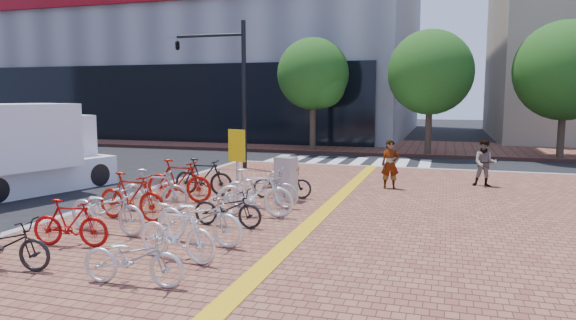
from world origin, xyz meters
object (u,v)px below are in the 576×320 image
(pedestrian_a, at_px, (390,164))
(yellow_sign, at_px, (237,152))
(bike_9, at_px, (199,218))
(bike_13, at_px, (282,183))
(box_truck, at_px, (30,150))
(bike_1, at_px, (70,223))
(bike_11, at_px, (255,193))
(bike_0, at_px, (5,244))
(bike_8, at_px, (177,233))
(bike_2, at_px, (107,209))
(pedestrian_b, at_px, (485,163))
(bike_7, at_px, (133,258))
(utility_box, at_px, (286,179))
(traffic_light_pole, at_px, (213,68))
(bike_3, at_px, (131,197))
(bike_5, at_px, (179,181))
(bike_12, at_px, (261,188))
(bike_6, at_px, (203,177))
(bike_10, at_px, (228,208))
(bike_4, at_px, (154,190))

(pedestrian_a, relative_size, yellow_sign, 0.77)
(bike_9, xyz_separation_m, yellow_sign, (-0.82, 3.86, 0.86))
(bike_13, height_order, box_truck, box_truck)
(bike_1, height_order, bike_11, bike_11)
(bike_0, height_order, bike_8, bike_8)
(bike_8, distance_m, bike_9, 1.07)
(bike_2, xyz_separation_m, pedestrian_b, (8.02, 8.40, 0.23))
(bike_7, relative_size, utility_box, 1.38)
(box_truck, bearing_deg, traffic_light_pole, 59.12)
(yellow_sign, bearing_deg, bike_9, -77.99)
(bike_8, xyz_separation_m, bike_13, (0.06, 5.86, -0.07))
(traffic_light_pole, bearing_deg, bike_3, -76.66)
(bike_1, relative_size, bike_7, 0.93)
(bike_8, distance_m, bike_13, 5.86)
(bike_11, distance_m, pedestrian_b, 8.26)
(bike_5, relative_size, bike_12, 0.98)
(bike_8, bearing_deg, bike_0, 127.91)
(pedestrian_a, bearing_deg, bike_9, -122.11)
(bike_3, height_order, bike_6, bike_3)
(pedestrian_b, bearing_deg, bike_12, -134.71)
(bike_7, height_order, bike_10, bike_7)
(bike_3, relative_size, bike_8, 1.12)
(bike_10, xyz_separation_m, yellow_sign, (-0.81, 2.46, 0.96))
(pedestrian_b, xyz_separation_m, box_truck, (-13.87, -4.37, 0.42))
(bike_8, xyz_separation_m, pedestrian_a, (2.82, 8.32, 0.26))
(bike_9, bearing_deg, bike_8, -166.79)
(bike_4, height_order, bike_10, bike_4)
(bike_13, distance_m, pedestrian_b, 6.76)
(bike_6, xyz_separation_m, pedestrian_b, (7.97, 4.01, 0.21))
(bike_11, relative_size, traffic_light_pole, 0.33)
(bike_6, relative_size, bike_7, 1.08)
(bike_9, distance_m, bike_10, 1.40)
(bike_2, xyz_separation_m, utility_box, (2.58, 4.42, 0.08))
(bike_8, distance_m, pedestrian_a, 8.79)
(bike_8, relative_size, bike_12, 0.85)
(bike_12, bearing_deg, bike_2, 140.08)
(yellow_sign, bearing_deg, bike_4, -133.98)
(pedestrian_a, relative_size, pedestrian_b, 1.02)
(bike_2, height_order, traffic_light_pole, traffic_light_pole)
(yellow_sign, bearing_deg, bike_1, -107.06)
(bike_11, relative_size, yellow_sign, 0.97)
(bike_11, relative_size, box_truck, 0.37)
(bike_8, bearing_deg, bike_13, 10.55)
(bike_1, height_order, bike_3, bike_3)
(bike_9, relative_size, box_truck, 0.38)
(yellow_sign, relative_size, traffic_light_pole, 0.34)
(bike_5, bearing_deg, bike_4, 179.07)
(bike_12, distance_m, box_truck, 8.16)
(bike_11, height_order, pedestrian_b, pedestrian_b)
(bike_8, relative_size, bike_11, 0.87)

